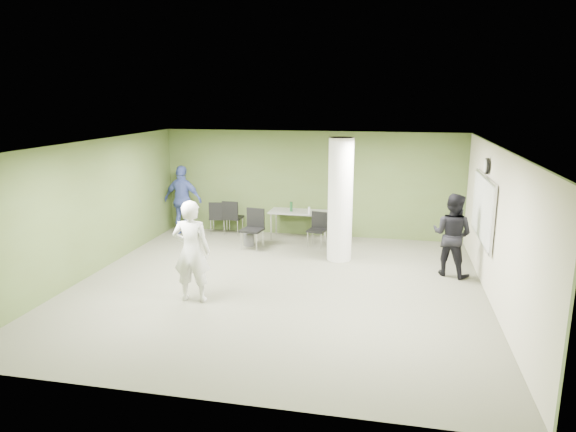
% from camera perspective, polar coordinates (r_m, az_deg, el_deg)
% --- Properties ---
extents(floor, '(8.00, 8.00, 0.00)m').
position_cam_1_polar(floor, '(10.27, -1.16, -7.82)').
color(floor, '#5A5847').
rests_on(floor, ground).
extents(ceiling, '(8.00, 8.00, 0.00)m').
position_cam_1_polar(ceiling, '(9.63, -1.23, 7.93)').
color(ceiling, white).
rests_on(ceiling, wall_back).
extents(wall_back, '(8.00, 2.80, 0.02)m').
position_cam_1_polar(wall_back, '(13.71, 2.54, 3.58)').
color(wall_back, '#4A5A2A').
rests_on(wall_back, floor).
extents(wall_left, '(0.02, 8.00, 2.80)m').
position_cam_1_polar(wall_left, '(11.42, -21.17, 0.76)').
color(wall_left, '#4A5A2A').
rests_on(wall_left, floor).
extents(wall_right_cream, '(0.02, 8.00, 2.80)m').
position_cam_1_polar(wall_right_cream, '(9.80, 22.27, -1.28)').
color(wall_right_cream, beige).
rests_on(wall_right_cream, floor).
extents(column, '(0.56, 0.56, 2.80)m').
position_cam_1_polar(column, '(11.63, 5.83, 1.80)').
color(column, silver).
rests_on(column, floor).
extents(whiteboard, '(0.05, 2.30, 1.30)m').
position_cam_1_polar(whiteboard, '(10.91, 20.82, 0.78)').
color(whiteboard, silver).
rests_on(whiteboard, wall_right_cream).
extents(wall_clock, '(0.06, 0.32, 0.32)m').
position_cam_1_polar(wall_clock, '(10.78, 21.20, 5.20)').
color(wall_clock, black).
rests_on(wall_clock, wall_right_cream).
extents(folding_table, '(1.58, 0.72, 1.00)m').
position_cam_1_polar(folding_table, '(13.43, 1.30, 0.33)').
color(folding_table, gray).
rests_on(folding_table, floor).
extents(wastebasket, '(0.27, 0.27, 0.32)m').
position_cam_1_polar(wastebasket, '(12.98, -4.37, -2.61)').
color(wastebasket, '#4C4C4C').
rests_on(wastebasket, floor).
extents(chair_back_left, '(0.50, 0.50, 0.90)m').
position_cam_1_polar(chair_back_left, '(14.08, -7.79, 0.10)').
color(chair_back_left, black).
rests_on(chair_back_left, floor).
extents(chair_back_right, '(0.50, 0.50, 0.95)m').
position_cam_1_polar(chair_back_right, '(13.94, -6.24, 0.12)').
color(chair_back_right, black).
rests_on(chair_back_right, floor).
extents(chair_table_left, '(0.56, 0.56, 0.99)m').
position_cam_1_polar(chair_table_left, '(12.66, -3.85, -1.05)').
color(chair_table_left, black).
rests_on(chair_table_left, floor).
extents(chair_table_right, '(0.50, 0.50, 0.86)m').
position_cam_1_polar(chair_table_right, '(12.85, 3.34, -1.19)').
color(chair_table_right, black).
rests_on(chair_table_right, floor).
extents(woman_white, '(0.73, 0.51, 1.89)m').
position_cam_1_polar(woman_white, '(9.46, -10.67, -3.87)').
color(woman_white, silver).
rests_on(woman_white, floor).
extents(man_black, '(1.06, 0.97, 1.75)m').
position_cam_1_polar(man_black, '(11.18, 17.76, -2.00)').
color(man_black, black).
rests_on(man_black, floor).
extents(man_blue, '(1.15, 0.58, 1.88)m').
position_cam_1_polar(man_blue, '(14.17, -11.58, 1.74)').
color(man_blue, '#3E4F9B').
rests_on(man_blue, floor).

